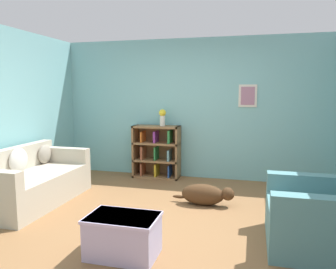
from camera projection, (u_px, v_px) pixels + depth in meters
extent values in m
plane|color=brown|center=(160.00, 220.00, 4.18)|extent=(14.00, 14.00, 0.00)
cube|color=#7AB7BC|center=(193.00, 109.00, 6.16)|extent=(5.60, 0.10, 2.60)
cube|color=silver|center=(248.00, 96.00, 5.82)|extent=(0.32, 0.02, 0.40)
cube|color=#A37089|center=(248.00, 96.00, 5.81)|extent=(0.24, 0.01, 0.32)
cube|color=#B7AD99|center=(34.00, 188.00, 4.79)|extent=(0.88, 1.80, 0.44)
cube|color=#B7AD99|center=(11.00, 160.00, 4.83)|extent=(0.16, 1.80, 0.36)
cube|color=#B7AD99|center=(64.00, 155.00, 5.53)|extent=(0.88, 0.16, 0.25)
ellipsoid|color=beige|center=(18.00, 160.00, 4.80)|extent=(0.14, 0.37, 0.37)
ellipsoid|color=gray|center=(45.00, 154.00, 5.41)|extent=(0.14, 0.32, 0.32)
cube|color=olive|center=(136.00, 151.00, 6.30)|extent=(0.04, 0.35, 0.99)
cube|color=olive|center=(178.00, 153.00, 6.09)|extent=(0.04, 0.35, 0.99)
cube|color=olive|center=(159.00, 150.00, 6.36)|extent=(0.88, 0.02, 0.99)
cube|color=olive|center=(157.00, 176.00, 6.26)|extent=(0.88, 0.35, 0.04)
cube|color=olive|center=(157.00, 160.00, 6.22)|extent=(0.88, 0.35, 0.04)
cube|color=olive|center=(156.00, 143.00, 6.17)|extent=(0.88, 0.35, 0.04)
cube|color=olive|center=(156.00, 127.00, 6.13)|extent=(0.88, 0.35, 0.04)
cube|color=brown|center=(143.00, 169.00, 6.30)|extent=(0.03, 0.26, 0.26)
cube|color=brown|center=(143.00, 152.00, 6.25)|extent=(0.04, 0.26, 0.25)
cube|color=orange|center=(143.00, 137.00, 6.22)|extent=(0.03, 0.26, 0.20)
cube|color=gold|center=(157.00, 170.00, 6.23)|extent=(0.03, 0.26, 0.25)
cube|color=#287A3D|center=(156.00, 153.00, 6.19)|extent=(0.03, 0.26, 0.25)
cube|color=#7A2D84|center=(156.00, 137.00, 6.15)|extent=(0.04, 0.26, 0.21)
cube|color=#234C9E|center=(170.00, 171.00, 6.17)|extent=(0.03, 0.26, 0.23)
cube|color=#60939E|center=(170.00, 155.00, 6.13)|extent=(0.04, 0.26, 0.20)
cube|color=#287A3D|center=(170.00, 136.00, 6.08)|extent=(0.04, 0.26, 0.24)
cube|color=slate|center=(320.00, 226.00, 3.42)|extent=(1.05, 1.03, 0.46)
cube|color=slate|center=(331.00, 209.00, 2.97)|extent=(1.05, 0.18, 0.22)
cube|color=slate|center=(314.00, 184.00, 3.78)|extent=(1.05, 0.18, 0.22)
cube|color=#ADA3CC|center=(123.00, 236.00, 3.24)|extent=(0.68, 0.45, 0.41)
cube|color=#BBB0DC|center=(123.00, 217.00, 3.22)|extent=(0.70, 0.47, 0.03)
ellipsoid|color=#472D19|center=(203.00, 194.00, 4.72)|extent=(0.62, 0.27, 0.30)
sphere|color=#472D19|center=(228.00, 194.00, 4.62)|extent=(0.19, 0.19, 0.19)
ellipsoid|color=#472D19|center=(179.00, 197.00, 4.86)|extent=(0.20, 0.05, 0.05)
cylinder|color=silver|center=(162.00, 121.00, 6.09)|extent=(0.10, 0.10, 0.19)
sphere|color=yellow|center=(162.00, 113.00, 6.07)|extent=(0.13, 0.13, 0.13)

